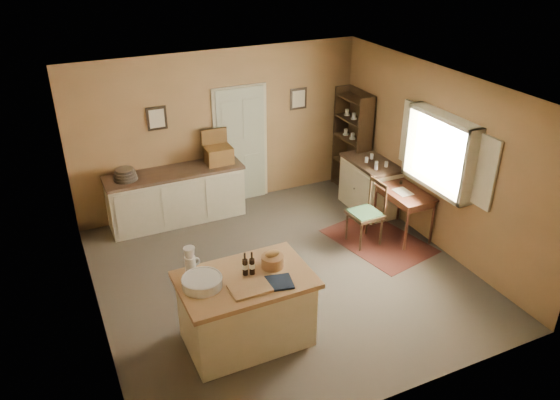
% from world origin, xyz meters
% --- Properties ---
extents(ground, '(5.00, 5.00, 0.00)m').
position_xyz_m(ground, '(0.00, 0.00, 0.00)').
color(ground, brown).
rests_on(ground, ground).
extents(wall_back, '(5.00, 0.10, 2.70)m').
position_xyz_m(wall_back, '(0.00, 2.50, 1.35)').
color(wall_back, '#987147').
rests_on(wall_back, ground).
extents(wall_front, '(5.00, 0.10, 2.70)m').
position_xyz_m(wall_front, '(0.00, -2.50, 1.35)').
color(wall_front, '#987147').
rests_on(wall_front, ground).
extents(wall_left, '(0.10, 5.00, 2.70)m').
position_xyz_m(wall_left, '(-2.50, 0.00, 1.35)').
color(wall_left, '#987147').
rests_on(wall_left, ground).
extents(wall_right, '(0.10, 5.00, 2.70)m').
position_xyz_m(wall_right, '(2.50, 0.00, 1.35)').
color(wall_right, '#987147').
rests_on(wall_right, ground).
extents(ceiling, '(5.00, 5.00, 0.00)m').
position_xyz_m(ceiling, '(0.00, 0.00, 2.70)').
color(ceiling, silver).
rests_on(ceiling, wall_back).
extents(door, '(0.97, 0.06, 2.11)m').
position_xyz_m(door, '(0.35, 2.47, 1.05)').
color(door, '#AEB397').
rests_on(door, ground).
extents(framed_prints, '(2.82, 0.02, 0.38)m').
position_xyz_m(framed_prints, '(0.20, 2.48, 1.72)').
color(framed_prints, black).
rests_on(framed_prints, ground).
extents(window, '(0.25, 1.99, 1.12)m').
position_xyz_m(window, '(2.42, -0.20, 1.55)').
color(window, beige).
rests_on(window, ground).
extents(work_island, '(1.53, 1.00, 1.20)m').
position_xyz_m(work_island, '(-0.98, -1.03, 0.48)').
color(work_island, beige).
rests_on(work_island, ground).
extents(sideboard, '(2.23, 0.63, 1.18)m').
position_xyz_m(sideboard, '(-0.91, 2.20, 0.48)').
color(sideboard, beige).
rests_on(sideboard, ground).
extents(rug, '(1.40, 1.79, 0.01)m').
position_xyz_m(rug, '(1.75, 0.20, 0.00)').
color(rug, '#421714').
rests_on(rug, ground).
extents(writing_desk, '(0.56, 0.92, 0.82)m').
position_xyz_m(writing_desk, '(2.20, 0.24, 0.67)').
color(writing_desk, '#3B1D13').
rests_on(writing_desk, ground).
extents(desk_chair, '(0.49, 0.49, 1.00)m').
position_xyz_m(desk_chair, '(1.51, 0.28, 0.50)').
color(desk_chair, black).
rests_on(desk_chair, ground).
extents(right_cabinet, '(0.61, 1.10, 0.99)m').
position_xyz_m(right_cabinet, '(2.20, 1.19, 0.46)').
color(right_cabinet, beige).
rests_on(right_cabinet, ground).
extents(shelving_unit, '(0.32, 0.84, 1.88)m').
position_xyz_m(shelving_unit, '(2.35, 2.00, 0.94)').
color(shelving_unit, black).
rests_on(shelving_unit, ground).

